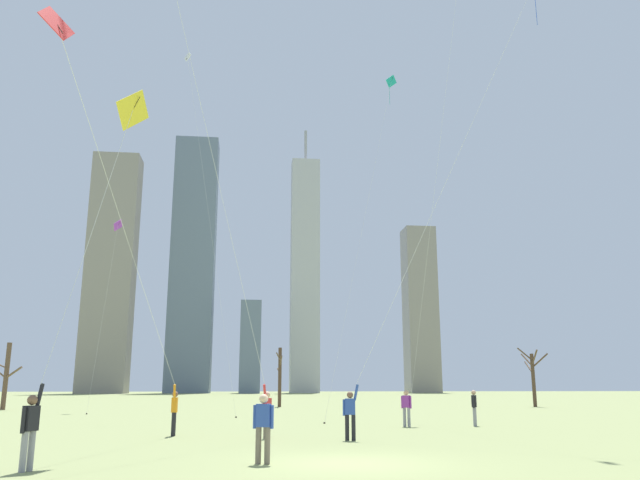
{
  "coord_description": "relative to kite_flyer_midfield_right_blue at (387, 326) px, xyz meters",
  "views": [
    {
      "loc": [
        -2.44,
        -15.85,
        1.82
      ],
      "look_at": [
        0.0,
        6.0,
        6.88
      ],
      "focal_mm": 35.59,
      "sensor_mm": 36.0,
      "label": 1
    }
  ],
  "objects": [
    {
      "name": "ground_plane",
      "position": [
        -2.48,
        -6.49,
        -3.92
      ],
      "size": [
        400.0,
        400.0,
        0.0
      ],
      "primitive_type": "plane",
      "color": "#848E56"
    },
    {
      "name": "kite_flyer_midfield_right_blue",
      "position": [
        0.0,
        0.0,
        0.0
      ],
      "size": [
        9.12,
        0.79,
        19.31
      ],
      "color": "black",
      "rests_on": "ground"
    },
    {
      "name": "kite_flyer_midfield_left_pink",
      "position": [
        -4.84,
        0.43,
        -0.47
      ],
      "size": [
        5.42,
        5.01,
        20.27
      ],
      "color": "#726656",
      "rests_on": "ground"
    },
    {
      "name": "kite_flyer_midfield_center_yellow",
      "position": [
        -9.44,
        -6.3,
        -0.78
      ],
      "size": [
        1.46,
        4.98,
        11.05
      ],
      "color": "gray",
      "rests_on": "ground"
    },
    {
      "name": "kite_flyer_foreground_left_red",
      "position": [
        -7.93,
        1.16,
        -1.63
      ],
      "size": [
        2.68,
        10.89,
        11.07
      ],
      "color": "black",
      "rests_on": "ground"
    },
    {
      "name": "bystander_far_off_by_trees",
      "position": [
        5.6,
        7.15,
        -3.01
      ],
      "size": [
        0.33,
        0.47,
        1.62
      ],
      "color": "gray",
      "rests_on": "ground"
    },
    {
      "name": "bystander_watching_nearby",
      "position": [
        -4.52,
        -6.42,
        -3.01
      ],
      "size": [
        0.5,
        0.28,
        1.62
      ],
      "color": "#726656",
      "rests_on": "ground"
    },
    {
      "name": "bystander_strolling_midfield",
      "position": [
        2.32,
        6.91,
        -3.01
      ],
      "size": [
        0.41,
        0.37,
        1.62
      ],
      "color": "gray",
      "rests_on": "ground"
    },
    {
      "name": "distant_kite_drifting_right_purple",
      "position": [
        -15.44,
        27.33,
        9.25
      ],
      "size": [
        0.48,
        6.45,
        14.76
      ],
      "color": "purple",
      "rests_on": "ground"
    },
    {
      "name": "distant_kite_drifting_left_white",
      "position": [
        -9.23,
        18.9,
        17.73
      ],
      "size": [
        4.53,
        3.48,
        25.01
      ],
      "color": "white",
      "rests_on": "ground"
    },
    {
      "name": "distant_kite_high_overhead_teal",
      "position": [
        3.43,
        14.74,
        15.03
      ],
      "size": [
        5.62,
        5.87,
        21.91
      ],
      "color": "teal",
      "rests_on": "ground"
    },
    {
      "name": "bare_tree_rightmost",
      "position": [
        20.48,
        33.18,
        -1.12
      ],
      "size": [
        2.48,
        3.08,
        5.2
      ],
      "color": "#4C3828",
      "rests_on": "ground"
    },
    {
      "name": "bare_tree_left_of_center",
      "position": [
        -23.73,
        30.79,
        -1.3
      ],
      "size": [
        2.74,
        1.54,
        5.16
      ],
      "color": "brown",
      "rests_on": "ground"
    },
    {
      "name": "bare_tree_leftmost",
      "position": [
        -2.08,
        35.49,
        -1.17
      ],
      "size": [
        0.6,
        3.04,
        5.18
      ],
      "color": "#4C3828",
      "rests_on": "ground"
    },
    {
      "name": "skyline_squat_block",
      "position": [
        -39.63,
        138.31,
        26.01
      ],
      "size": [
        11.44,
        7.68,
        59.85
      ],
      "color": "gray",
      "rests_on": "ground"
    },
    {
      "name": "skyline_wide_slab",
      "position": [
        -4.5,
        141.13,
        7.43
      ],
      "size": [
        5.13,
        11.82,
        22.69
      ],
      "color": "slate",
      "rests_on": "ground"
    },
    {
      "name": "skyline_short_annex",
      "position": [
        -20.08,
        144.94,
        29.8
      ],
      "size": [
        11.28,
        8.8,
        67.44
      ],
      "color": "slate",
      "rests_on": "ground"
    },
    {
      "name": "skyline_tall_tower",
      "position": [
        42.12,
        148.65,
        18.75
      ],
      "size": [
        8.35,
        8.14,
        45.35
      ],
      "color": "gray",
      "rests_on": "ground"
    },
    {
      "name": "skyline_mid_tower_right",
      "position": [
        10.1,
        149.8,
        28.59
      ],
      "size": [
        7.85,
        5.05,
        74.29
      ],
      "color": "#B2B2B7",
      "rests_on": "ground"
    }
  ]
}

